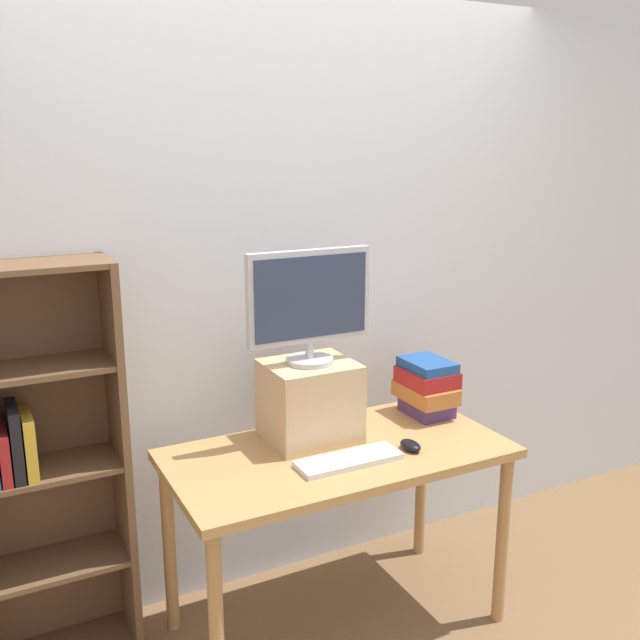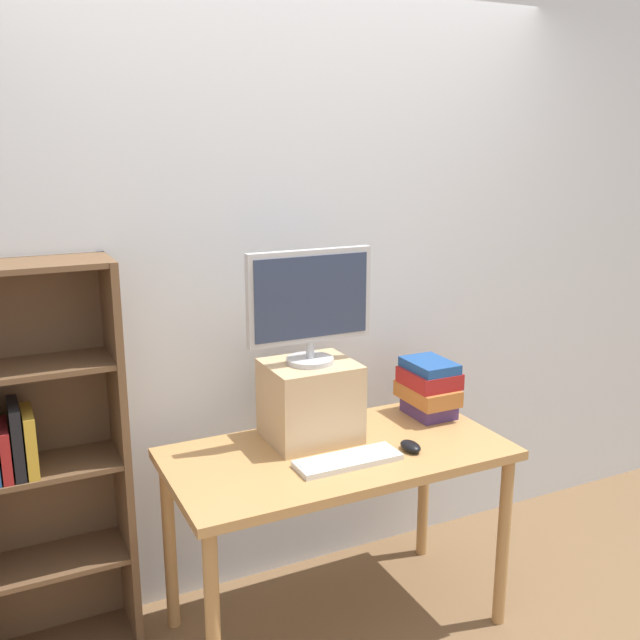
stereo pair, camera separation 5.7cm
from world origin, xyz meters
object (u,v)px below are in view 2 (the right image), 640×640
(bookshelf_unit, at_px, (33,464))
(computer_monitor, at_px, (310,302))
(book_stack, at_px, (429,388))
(computer_mouse, at_px, (410,446))
(keyboard, at_px, (348,460))
(desk, at_px, (338,471))
(riser_box, at_px, (310,401))

(bookshelf_unit, xyz_separation_m, computer_monitor, (1.01, -0.20, 0.54))
(book_stack, bearing_deg, computer_mouse, -134.03)
(keyboard, height_order, computer_mouse, computer_mouse)
(bookshelf_unit, height_order, keyboard, bookshelf_unit)
(desk, height_order, riser_box, riser_box)
(desk, relative_size, keyboard, 3.27)
(keyboard, bearing_deg, book_stack, 26.77)
(book_stack, bearing_deg, desk, -163.98)
(desk, distance_m, computer_monitor, 0.66)
(computer_monitor, bearing_deg, computer_mouse, -43.17)
(bookshelf_unit, xyz_separation_m, riser_box, (1.01, -0.20, 0.14))
(keyboard, distance_m, book_stack, 0.61)
(desk, bearing_deg, computer_monitor, 107.91)
(riser_box, distance_m, computer_monitor, 0.40)
(riser_box, bearing_deg, desk, -72.26)
(desk, height_order, book_stack, book_stack)
(riser_box, distance_m, keyboard, 0.30)
(desk, xyz_separation_m, bookshelf_unit, (-1.06, 0.34, 0.11))
(desk, bearing_deg, riser_box, 107.74)
(riser_box, distance_m, computer_mouse, 0.42)
(riser_box, relative_size, computer_mouse, 3.28)
(riser_box, relative_size, computer_monitor, 0.68)
(keyboard, bearing_deg, computer_mouse, -1.60)
(desk, height_order, computer_mouse, computer_mouse)
(riser_box, bearing_deg, book_stack, 0.11)
(computer_monitor, distance_m, keyboard, 0.60)
(bookshelf_unit, relative_size, book_stack, 5.69)
(riser_box, xyz_separation_m, computer_mouse, (0.29, -0.27, -0.14))
(riser_box, height_order, computer_monitor, computer_monitor)
(bookshelf_unit, distance_m, riser_box, 1.04)
(computer_monitor, height_order, keyboard, computer_monitor)
(riser_box, relative_size, book_stack, 1.29)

